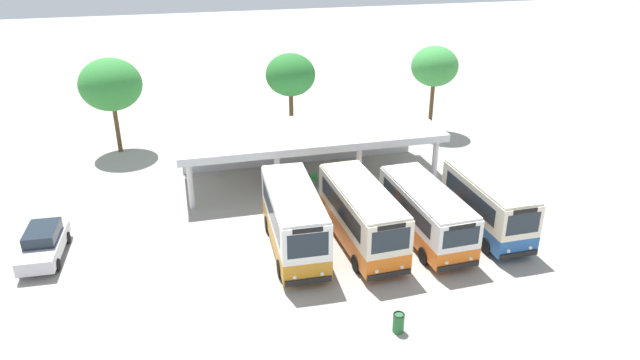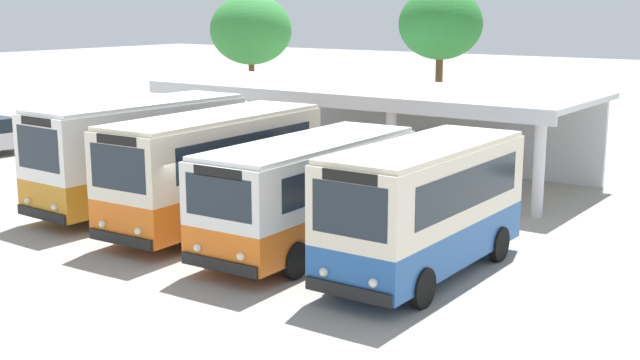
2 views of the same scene
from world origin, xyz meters
name	(u,v)px [view 2 (image 2 of 2)]	position (x,y,z in m)	size (l,w,h in m)	color
ground_plane	(182,246)	(0.00, 0.00, 0.00)	(180.00, 180.00, 0.00)	#A39E93
city_bus_nearest_orange	(140,150)	(-4.15, 2.40, 1.90)	(2.65, 7.57, 3.45)	black
city_bus_second_in_row	(215,165)	(-0.60, 2.07, 1.84)	(2.70, 7.79, 3.33)	black
city_bus_middle_cream	(309,189)	(2.95, 1.85, 1.64)	(2.68, 7.64, 2.94)	black
city_bus_fourth_amber	(424,203)	(6.50, 1.65, 1.77)	(2.40, 6.77, 3.20)	black
terminal_canopy	(376,103)	(-1.24, 11.97, 2.69)	(17.06, 6.28, 3.40)	silver
waiting_chair_end_by_column	(320,162)	(-2.54, 10.05, 0.52)	(0.45, 0.45, 0.86)	slate
waiting_chair_second_from_end	(333,164)	(-1.88, 9.98, 0.52)	(0.45, 0.45, 0.86)	slate
waiting_chair_middle_seat	(349,166)	(-1.22, 10.02, 0.52)	(0.45, 0.45, 0.86)	slate
waiting_chair_fourth_seat	(364,167)	(-0.55, 10.09, 0.52)	(0.45, 0.45, 0.86)	slate
roadside_tree_behind_canopy	(440,25)	(-1.22, 17.12, 5.60)	(3.62, 3.62, 7.18)	brown
roadside_tree_west_of_canopy	(251,30)	(-13.90, 19.51, 5.12)	(4.43, 4.43, 7.02)	brown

